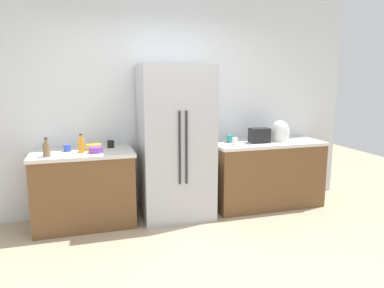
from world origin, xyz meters
name	(u,v)px	position (x,y,z in m)	size (l,w,h in m)	color
ground_plane	(200,272)	(0.00, 0.00, 0.00)	(10.79, 10.79, 0.00)	tan
kitchen_back_panel	(158,104)	(0.00, 1.78, 1.39)	(5.39, 0.10, 2.79)	silver
counter_left	(84,189)	(-0.97, 1.41, 0.44)	(1.16, 0.64, 0.88)	brown
counter_right	(266,174)	(1.41, 1.41, 0.44)	(1.50, 0.64, 0.88)	brown
refrigerator	(176,143)	(0.13, 1.38, 0.94)	(0.86, 0.68, 1.88)	#B2B5BA
toaster	(259,135)	(1.27, 1.39, 0.98)	(0.25, 0.16, 0.19)	black
rice_cooker	(280,132)	(1.60, 1.43, 1.01)	(0.25, 0.25, 0.28)	white
bottle_a	(81,145)	(-0.98, 1.38, 0.97)	(0.07, 0.07, 0.22)	orange
bottle_b	(46,149)	(-1.33, 1.27, 0.96)	(0.08, 0.08, 0.21)	brown
cup_a	(230,139)	(0.91, 1.52, 0.93)	(0.09, 0.09, 0.10)	teal
cup_b	(235,141)	(0.89, 1.31, 0.93)	(0.07, 0.07, 0.09)	white
cup_c	(68,148)	(-1.13, 1.50, 0.92)	(0.08, 0.08, 0.08)	blue
cup_d	(111,144)	(-0.63, 1.59, 0.93)	(0.08, 0.08, 0.09)	black
bowl_a	(96,150)	(-0.82, 1.33, 0.92)	(0.16, 0.16, 0.07)	purple
bowl_b	(94,147)	(-0.84, 1.52, 0.92)	(0.18, 0.18, 0.07)	yellow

